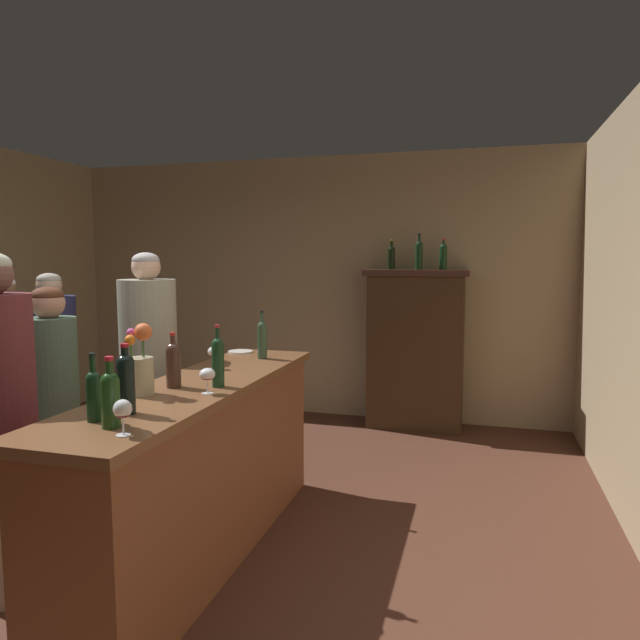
{
  "coord_description": "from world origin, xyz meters",
  "views": [
    {
      "loc": [
        1.81,
        -2.52,
        1.69
      ],
      "look_at": [
        0.94,
        0.52,
        1.35
      ],
      "focal_mm": 31.91,
      "sensor_mm": 36.0,
      "label": 1
    }
  ],
  "objects_px": {
    "cheese_plate": "(240,352)",
    "bar_counter": "(200,469)",
    "wine_bottle_pinot": "(126,381)",
    "wine_bottle_rose": "(94,393)",
    "patron_in_navy": "(7,385)",
    "wine_glass_rear": "(213,353)",
    "patron_tall": "(53,369)",
    "patron_in_grey": "(53,400)",
    "display_bottle_left": "(391,256)",
    "display_cabinet": "(415,346)",
    "patron_near_entrance": "(149,367)",
    "wine_bottle_riesling": "(173,363)",
    "display_bottle_midleft": "(419,254)",
    "wine_bottle_merlot": "(110,396)",
    "flower_arrangement": "(140,366)",
    "wine_bottle_malbec": "(262,338)",
    "wine_bottle_syrah": "(218,360)",
    "display_bottle_center": "(443,255)",
    "wine_glass_front": "(123,411)",
    "wine_glass_mid": "(207,375)"
  },
  "relations": [
    {
      "from": "bar_counter",
      "to": "display_bottle_midleft",
      "type": "distance_m",
      "value": 3.22
    },
    {
      "from": "cheese_plate",
      "to": "bar_counter",
      "type": "bearing_deg",
      "value": -78.94
    },
    {
      "from": "display_cabinet",
      "to": "wine_bottle_malbec",
      "type": "distance_m",
      "value": 2.21
    },
    {
      "from": "bar_counter",
      "to": "wine_glass_mid",
      "type": "bearing_deg",
      "value": -52.28
    },
    {
      "from": "flower_arrangement",
      "to": "wine_bottle_syrah",
      "type": "bearing_deg",
      "value": 42.49
    },
    {
      "from": "wine_bottle_syrah",
      "to": "display_bottle_left",
      "type": "height_order",
      "value": "display_bottle_left"
    },
    {
      "from": "cheese_plate",
      "to": "patron_in_grey",
      "type": "relative_size",
      "value": 0.12
    },
    {
      "from": "wine_bottle_rose",
      "to": "wine_glass_mid",
      "type": "xyz_separation_m",
      "value": [
        0.23,
        0.58,
        -0.03
      ]
    },
    {
      "from": "wine_bottle_syrah",
      "to": "patron_in_grey",
      "type": "bearing_deg",
      "value": 179.01
    },
    {
      "from": "wine_bottle_malbec",
      "to": "cheese_plate",
      "type": "distance_m",
      "value": 0.35
    },
    {
      "from": "wine_bottle_pinot",
      "to": "wine_glass_rear",
      "type": "relative_size",
      "value": 2.25
    },
    {
      "from": "wine_bottle_merlot",
      "to": "flower_arrangement",
      "type": "bearing_deg",
      "value": 111.63
    },
    {
      "from": "bar_counter",
      "to": "wine_bottle_syrah",
      "type": "height_order",
      "value": "wine_bottle_syrah"
    },
    {
      "from": "wine_bottle_pinot",
      "to": "display_bottle_midleft",
      "type": "height_order",
      "value": "display_bottle_midleft"
    },
    {
      "from": "display_bottle_left",
      "to": "display_bottle_center",
      "type": "relative_size",
      "value": 0.99
    },
    {
      "from": "bar_counter",
      "to": "display_bottle_left",
      "type": "xyz_separation_m",
      "value": [
        0.62,
        2.84,
        1.21
      ]
    },
    {
      "from": "display_cabinet",
      "to": "display_bottle_left",
      "type": "bearing_deg",
      "value": 180.0
    },
    {
      "from": "patron_near_entrance",
      "to": "bar_counter",
      "type": "bearing_deg",
      "value": 0.44
    },
    {
      "from": "wine_bottle_rose",
      "to": "patron_in_navy",
      "type": "bearing_deg",
      "value": 146.11
    },
    {
      "from": "display_cabinet",
      "to": "wine_glass_rear",
      "type": "distance_m",
      "value": 2.66
    },
    {
      "from": "wine_bottle_riesling",
      "to": "wine_bottle_malbec",
      "type": "distance_m",
      "value": 0.96
    },
    {
      "from": "wine_bottle_syrah",
      "to": "wine_bottle_malbec",
      "type": "xyz_separation_m",
      "value": [
        -0.1,
        0.88,
        -0.0
      ]
    },
    {
      "from": "wine_bottle_merlot",
      "to": "wine_bottle_rose",
      "type": "distance_m",
      "value": 0.14
    },
    {
      "from": "display_cabinet",
      "to": "wine_bottle_malbec",
      "type": "relative_size",
      "value": 4.76
    },
    {
      "from": "patron_in_grey",
      "to": "patron_tall",
      "type": "distance_m",
      "value": 0.97
    },
    {
      "from": "wine_bottle_rose",
      "to": "patron_in_navy",
      "type": "distance_m",
      "value": 1.72
    },
    {
      "from": "wine_glass_front",
      "to": "wine_glass_mid",
      "type": "height_order",
      "value": "wine_glass_front"
    },
    {
      "from": "wine_glass_rear",
      "to": "patron_tall",
      "type": "xyz_separation_m",
      "value": [
        -1.47,
        0.3,
        -0.24
      ]
    },
    {
      "from": "wine_bottle_malbec",
      "to": "patron_tall",
      "type": "distance_m",
      "value": 1.66
    },
    {
      "from": "display_bottle_midleft",
      "to": "wine_glass_front",
      "type": "bearing_deg",
      "value": -100.75
    },
    {
      "from": "wine_bottle_syrah",
      "to": "wine_bottle_pinot",
      "type": "bearing_deg",
      "value": -104.29
    },
    {
      "from": "wine_bottle_rose",
      "to": "display_cabinet",
      "type": "bearing_deg",
      "value": 75.59
    },
    {
      "from": "flower_arrangement",
      "to": "display_bottle_midleft",
      "type": "bearing_deg",
      "value": 71.93
    },
    {
      "from": "display_bottle_center",
      "to": "patron_in_grey",
      "type": "distance_m",
      "value": 3.65
    },
    {
      "from": "cheese_plate",
      "to": "patron_tall",
      "type": "relative_size",
      "value": 0.11
    },
    {
      "from": "patron_in_navy",
      "to": "patron_in_grey",
      "type": "relative_size",
      "value": 1.04
    },
    {
      "from": "wine_bottle_malbec",
      "to": "patron_near_entrance",
      "type": "height_order",
      "value": "patron_near_entrance"
    },
    {
      "from": "wine_bottle_riesling",
      "to": "display_bottle_left",
      "type": "relative_size",
      "value": 1.0
    },
    {
      "from": "wine_bottle_malbec",
      "to": "wine_glass_rear",
      "type": "relative_size",
      "value": 2.38
    },
    {
      "from": "wine_bottle_syrah",
      "to": "display_bottle_center",
      "type": "relative_size",
      "value": 1.13
    },
    {
      "from": "patron_in_navy",
      "to": "patron_in_grey",
      "type": "height_order",
      "value": "patron_in_navy"
    },
    {
      "from": "wine_bottle_malbec",
      "to": "patron_tall",
      "type": "bearing_deg",
      "value": -175.56
    },
    {
      "from": "wine_glass_rear",
      "to": "cheese_plate",
      "type": "height_order",
      "value": "wine_glass_rear"
    },
    {
      "from": "wine_glass_front",
      "to": "display_bottle_center",
      "type": "height_order",
      "value": "display_bottle_center"
    },
    {
      "from": "bar_counter",
      "to": "wine_bottle_pinot",
      "type": "relative_size",
      "value": 7.47
    },
    {
      "from": "flower_arrangement",
      "to": "patron_near_entrance",
      "type": "height_order",
      "value": "patron_near_entrance"
    },
    {
      "from": "wine_bottle_rose",
      "to": "patron_near_entrance",
      "type": "bearing_deg",
      "value": 114.48
    },
    {
      "from": "display_cabinet",
      "to": "patron_in_navy",
      "type": "height_order",
      "value": "display_cabinet"
    },
    {
      "from": "bar_counter",
      "to": "wine_glass_rear",
      "type": "height_order",
      "value": "wine_glass_rear"
    },
    {
      "from": "wine_glass_mid",
      "to": "patron_near_entrance",
      "type": "relative_size",
      "value": 0.08
    }
  ]
}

